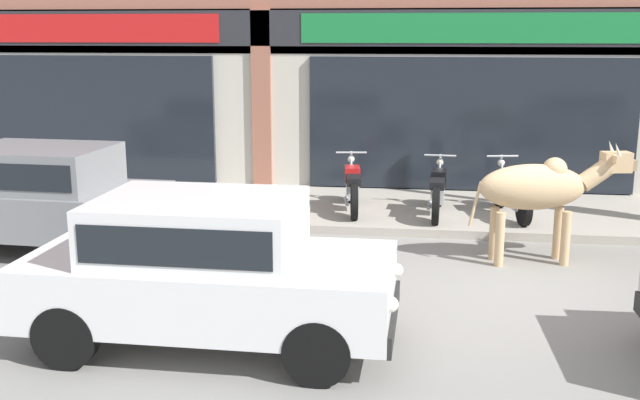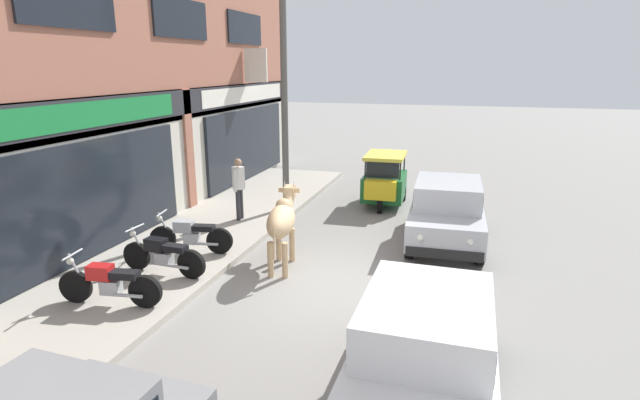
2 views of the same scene
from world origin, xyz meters
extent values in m
plane|color=gray|center=(0.00, 0.00, 0.00)|extent=(90.00, 90.00, 0.00)
cube|color=#A8A093|center=(0.00, 3.69, 0.07)|extent=(19.00, 2.98, 0.13)
cube|color=beige|center=(0.00, 5.45, 1.70)|extent=(23.00, 0.55, 3.40)
cube|color=#28282D|center=(0.00, 5.14, 3.05)|extent=(22.08, 0.08, 0.64)
cube|color=black|center=(0.00, 5.13, 1.35)|extent=(5.83, 0.10, 2.40)
cube|color=#197A38|center=(0.00, 5.11, 3.05)|extent=(6.13, 0.05, 0.52)
cube|color=#9E604C|center=(3.83, 5.16, 1.70)|extent=(0.36, 0.12, 3.40)
cube|color=black|center=(7.67, 5.13, 1.35)|extent=(5.83, 0.10, 2.40)
cube|color=silver|center=(7.67, 5.11, 3.05)|extent=(6.13, 0.05, 0.52)
cube|color=black|center=(0.00, 5.15, 5.18)|extent=(2.50, 0.06, 1.00)
cube|color=black|center=(3.91, 5.15, 5.18)|extent=(2.50, 0.06, 1.00)
cube|color=black|center=(7.82, 5.15, 5.18)|extent=(2.50, 0.06, 1.00)
cube|color=silver|center=(7.63, 4.73, 4.00)|extent=(0.08, 0.80, 1.10)
ellipsoid|color=tan|center=(0.61, 1.20, 1.02)|extent=(1.47, 0.77, 0.60)
sphere|color=tan|center=(0.88, 1.25, 1.25)|extent=(0.32, 0.32, 0.32)
cylinder|color=tan|center=(1.01, 1.42, 0.36)|extent=(0.12, 0.12, 0.72)
cylinder|color=tan|center=(1.06, 1.14, 0.36)|extent=(0.12, 0.12, 0.72)
cylinder|color=tan|center=(0.15, 1.26, 0.36)|extent=(0.12, 0.12, 0.72)
cylinder|color=tan|center=(0.21, 0.98, 0.36)|extent=(0.12, 0.12, 0.72)
cylinder|color=tan|center=(1.41, 1.35, 1.17)|extent=(0.50, 0.32, 0.43)
cube|color=tan|center=(1.67, 1.40, 1.34)|extent=(0.39, 0.28, 0.26)
cube|color=#957A57|center=(1.84, 1.43, 1.30)|extent=(0.17, 0.18, 0.14)
cone|color=beige|center=(1.61, 1.49, 1.52)|extent=(0.12, 0.08, 0.19)
cone|color=beige|center=(1.65, 1.29, 1.52)|extent=(0.12, 0.08, 0.19)
cube|color=tan|center=(1.56, 1.54, 1.40)|extent=(0.06, 0.14, 0.10)
cube|color=tan|center=(1.62, 1.22, 1.40)|extent=(0.06, 0.14, 0.10)
cylinder|color=tan|center=(-0.12, 1.06, 0.80)|extent=(0.17, 0.07, 0.60)
cylinder|color=black|center=(2.00, -2.66, 0.30)|extent=(0.61, 0.20, 0.60)
cylinder|color=black|center=(1.95, -1.22, 0.30)|extent=(0.61, 0.20, 0.60)
cylinder|color=black|center=(4.30, -2.58, 0.30)|extent=(0.61, 0.20, 0.60)
cylinder|color=black|center=(4.25, -1.14, 0.30)|extent=(0.61, 0.20, 0.60)
cube|color=#B2B5BA|center=(3.13, -1.90, 0.60)|extent=(3.55, 1.72, 0.60)
cube|color=#B2B5BA|center=(3.23, -1.90, 1.18)|extent=(1.95, 1.50, 0.56)
cube|color=black|center=(3.23, -1.90, 1.18)|extent=(1.80, 1.52, 0.35)
cube|color=black|center=(1.40, -1.96, 0.38)|extent=(0.17, 1.52, 0.20)
cube|color=black|center=(4.85, -1.84, 0.38)|extent=(0.17, 1.52, 0.20)
sphere|color=silver|center=(1.38, -2.44, 0.68)|extent=(0.14, 0.14, 0.14)
sphere|color=silver|center=(1.35, -1.48, 0.68)|extent=(0.14, 0.14, 0.14)
cube|color=red|center=(4.90, -2.34, 0.70)|extent=(0.04, 0.16, 0.14)
cube|color=red|center=(4.86, -1.35, 0.70)|extent=(0.04, 0.16, 0.14)
cylinder|color=black|center=(-1.65, -1.24, 0.30)|extent=(0.60, 0.19, 0.60)
cylinder|color=black|center=(-1.66, -2.68, 0.30)|extent=(0.60, 0.19, 0.60)
cube|color=white|center=(-2.81, -1.95, 0.60)|extent=(3.52, 1.64, 0.60)
cube|color=white|center=(-2.91, -1.95, 1.18)|extent=(1.91, 1.46, 0.56)
cube|color=black|center=(-2.91, -1.95, 1.18)|extent=(1.76, 1.48, 0.35)
cube|color=black|center=(-1.08, -1.97, 0.38)|extent=(0.14, 1.52, 0.20)
sphere|color=silver|center=(-1.04, -1.49, 0.68)|extent=(0.14, 0.14, 0.14)
sphere|color=silver|center=(-1.05, -2.45, 0.68)|extent=(0.14, 0.14, 0.14)
cube|color=red|center=(-4.39, 0.27, 0.70)|extent=(0.04, 0.16, 0.14)
cube|color=red|center=(-4.34, 1.26, 0.70)|extent=(0.04, 0.16, 0.14)
cylinder|color=black|center=(5.09, -0.02, 0.22)|extent=(0.44, 0.14, 0.44)
cylinder|color=black|center=(6.66, -0.48, 0.22)|extent=(0.44, 0.14, 0.44)
cylinder|color=black|center=(6.61, 0.56, 0.22)|extent=(0.44, 0.14, 0.44)
cube|color=#19602D|center=(5.98, 0.01, 0.57)|extent=(1.76, 1.23, 0.70)
cube|color=yellow|center=(5.09, -0.02, 0.67)|extent=(0.40, 0.88, 0.52)
cylinder|color=black|center=(5.43, -0.50, 1.19)|extent=(0.04, 0.04, 0.55)
cylinder|color=black|center=(5.39, 0.48, 1.19)|extent=(0.04, 0.04, 0.55)
cylinder|color=black|center=(6.71, -0.45, 1.19)|extent=(0.04, 0.04, 0.55)
cylinder|color=black|center=(6.67, 0.54, 1.19)|extent=(0.04, 0.04, 0.55)
cube|color=#DBCC42|center=(6.03, 0.02, 1.47)|extent=(1.66, 1.17, 0.10)
cube|color=black|center=(5.41, -0.01, 1.19)|extent=(0.07, 0.93, 0.50)
cylinder|color=black|center=(-2.02, 3.90, 0.41)|extent=(0.18, 0.57, 0.56)
cylinder|color=black|center=(-1.85, 2.66, 0.41)|extent=(0.18, 0.57, 0.56)
cube|color=#B2B5BA|center=(-1.93, 3.26, 0.45)|extent=(0.24, 0.34, 0.24)
cube|color=red|center=(-1.95, 3.42, 0.71)|extent=(0.29, 0.43, 0.24)
cube|color=black|center=(-1.90, 3.02, 0.69)|extent=(0.29, 0.55, 0.12)
cylinder|color=#B2B5BA|center=(-2.01, 3.84, 0.71)|extent=(0.08, 0.27, 0.59)
cylinder|color=#B2B5BA|center=(-2.02, 3.88, 0.99)|extent=(0.52, 0.10, 0.03)
sphere|color=silver|center=(-2.03, 3.94, 0.87)|extent=(0.12, 0.12, 0.12)
cylinder|color=#B2B5BA|center=(-1.99, 2.89, 0.37)|extent=(0.13, 0.48, 0.06)
cylinder|color=black|center=(-0.53, 3.79, 0.41)|extent=(0.13, 0.56, 0.56)
cylinder|color=black|center=(-0.60, 2.54, 0.41)|extent=(0.13, 0.56, 0.56)
cube|color=#B2B5BA|center=(-0.56, 3.15, 0.45)|extent=(0.22, 0.33, 0.24)
cube|color=black|center=(-0.56, 3.31, 0.71)|extent=(0.26, 0.41, 0.24)
cube|color=black|center=(-0.58, 2.91, 0.69)|extent=(0.25, 0.53, 0.12)
cylinder|color=#B2B5BA|center=(-0.53, 3.73, 0.71)|extent=(0.05, 0.27, 0.59)
cylinder|color=#B2B5BA|center=(-0.53, 3.77, 0.99)|extent=(0.52, 0.06, 0.03)
sphere|color=silver|center=(-0.53, 3.83, 0.87)|extent=(0.12, 0.12, 0.12)
cylinder|color=#B2B5BA|center=(-0.69, 2.80, 0.37)|extent=(0.09, 0.48, 0.06)
cylinder|color=black|center=(0.48, 3.87, 0.41)|extent=(0.20, 0.57, 0.56)
cylinder|color=black|center=(0.71, 2.65, 0.41)|extent=(0.20, 0.57, 0.56)
cube|color=#B2B5BA|center=(0.60, 3.24, 0.45)|extent=(0.26, 0.35, 0.24)
cube|color=#A8AAB2|center=(0.57, 3.40, 0.71)|extent=(0.31, 0.44, 0.24)
cube|color=black|center=(0.65, 3.01, 0.69)|extent=(0.31, 0.55, 0.12)
cylinder|color=#B2B5BA|center=(0.49, 3.82, 0.71)|extent=(0.09, 0.27, 0.59)
cylinder|color=#B2B5BA|center=(0.48, 3.86, 0.99)|extent=(0.52, 0.13, 0.03)
sphere|color=silver|center=(0.47, 3.91, 0.87)|extent=(0.12, 0.12, 0.12)
cylinder|color=#B2B5BA|center=(0.56, 2.87, 0.37)|extent=(0.15, 0.48, 0.06)
cylinder|color=#2D2D33|center=(3.16, 3.30, 0.54)|extent=(0.11, 0.11, 0.82)
cylinder|color=#2D2D33|center=(2.98, 3.30, 0.54)|extent=(0.11, 0.11, 0.82)
cylinder|color=silver|center=(3.07, 3.30, 1.23)|extent=(0.32, 0.32, 0.56)
cylinder|color=silver|center=(3.28, 3.30, 1.20)|extent=(0.08, 0.08, 0.56)
cylinder|color=silver|center=(2.86, 3.30, 1.20)|extent=(0.08, 0.08, 0.56)
sphere|color=tan|center=(3.07, 3.30, 1.63)|extent=(0.20, 0.20, 0.20)
cylinder|color=#595651|center=(4.37, 2.50, 3.14)|extent=(0.18, 0.18, 6.02)
camera|label=1|loc=(-0.81, -8.59, 2.99)|focal=42.00mm
camera|label=2|loc=(-8.23, -2.25, 4.02)|focal=28.00mm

